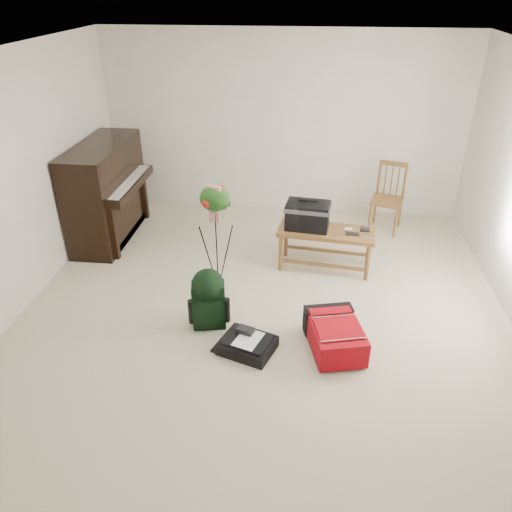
# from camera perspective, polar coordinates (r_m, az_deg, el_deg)

# --- Properties ---
(floor) EXTENTS (5.00, 5.50, 0.01)m
(floor) POSITION_cam_1_polar(r_m,az_deg,el_deg) (5.17, 0.75, -6.88)
(floor) COLOR beige
(floor) RESTS_ON ground
(ceiling) EXTENTS (5.00, 5.50, 0.01)m
(ceiling) POSITION_cam_1_polar(r_m,az_deg,el_deg) (4.21, 0.99, 21.73)
(ceiling) COLOR white
(ceiling) RESTS_ON wall_back
(wall_back) EXTENTS (5.00, 0.04, 2.50)m
(wall_back) POSITION_cam_1_polar(r_m,az_deg,el_deg) (7.14, 3.13, 14.70)
(wall_back) COLOR beige
(wall_back) RESTS_ON floor
(wall_left) EXTENTS (0.04, 5.50, 2.50)m
(wall_left) POSITION_cam_1_polar(r_m,az_deg,el_deg) (5.38, -26.88, 6.49)
(wall_left) COLOR beige
(wall_left) RESTS_ON floor
(piano) EXTENTS (0.71, 1.50, 1.25)m
(piano) POSITION_cam_1_polar(r_m,az_deg,el_deg) (6.77, -16.64, 6.84)
(piano) COLOR black
(piano) RESTS_ON floor
(bench) EXTENTS (1.15, 0.57, 0.85)m
(bench) POSITION_cam_1_polar(r_m,az_deg,el_deg) (5.77, 6.58, 4.00)
(bench) COLOR brown
(bench) RESTS_ON floor
(dining_chair) EXTENTS (0.50, 0.50, 0.92)m
(dining_chair) POSITION_cam_1_polar(r_m,az_deg,el_deg) (6.97, 14.73, 6.39)
(dining_chair) COLOR brown
(dining_chair) RESTS_ON floor
(red_suitcase) EXTENTS (0.59, 0.76, 0.29)m
(red_suitcase) POSITION_cam_1_polar(r_m,az_deg,el_deg) (4.78, 9.00, -8.59)
(red_suitcase) COLOR red
(red_suitcase) RESTS_ON floor
(black_duffel) EXTENTS (0.58, 0.52, 0.20)m
(black_duffel) POSITION_cam_1_polar(r_m,az_deg,el_deg) (4.71, -1.00, -10.03)
(black_duffel) COLOR black
(black_duffel) RESTS_ON floor
(green_backpack) EXTENTS (0.35, 0.32, 0.63)m
(green_backpack) POSITION_cam_1_polar(r_m,az_deg,el_deg) (4.87, -5.48, -4.57)
(green_backpack) COLOR black
(green_backpack) RESTS_ON floor
(flower_stand) EXTENTS (0.50, 0.50, 1.26)m
(flower_stand) POSITION_cam_1_polar(r_m,az_deg,el_deg) (5.31, -4.55, 1.87)
(flower_stand) COLOR black
(flower_stand) RESTS_ON floor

